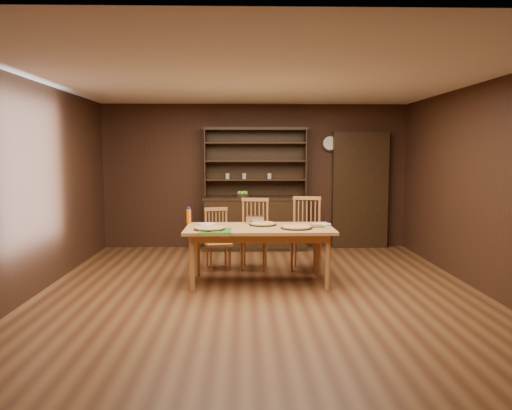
{
  "coord_description": "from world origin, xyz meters",
  "views": [
    {
      "loc": [
        -0.21,
        -6.09,
        1.73
      ],
      "look_at": [
        -0.05,
        0.4,
        1.05
      ],
      "focal_mm": 35.0,
      "sensor_mm": 36.0,
      "label": 1
    }
  ],
  "objects_px": {
    "dining_table": "(259,233)",
    "chair_center": "(254,231)",
    "chair_right": "(306,231)",
    "chair_left": "(217,237)",
    "juice_bottle": "(189,216)",
    "china_hutch": "(255,216)"
  },
  "relations": [
    {
      "from": "juice_bottle",
      "to": "chair_center",
      "type": "bearing_deg",
      "value": 28.67
    },
    {
      "from": "chair_right",
      "to": "dining_table",
      "type": "bearing_deg",
      "value": -116.76
    },
    {
      "from": "dining_table",
      "to": "chair_center",
      "type": "height_order",
      "value": "chair_center"
    },
    {
      "from": "dining_table",
      "to": "chair_left",
      "type": "relative_size",
      "value": 2.14
    },
    {
      "from": "juice_bottle",
      "to": "chair_right",
      "type": "bearing_deg",
      "value": 14.1
    },
    {
      "from": "dining_table",
      "to": "chair_center",
      "type": "distance_m",
      "value": 0.88
    },
    {
      "from": "dining_table",
      "to": "chair_right",
      "type": "relative_size",
      "value": 1.8
    },
    {
      "from": "china_hutch",
      "to": "chair_left",
      "type": "height_order",
      "value": "china_hutch"
    },
    {
      "from": "china_hutch",
      "to": "chair_center",
      "type": "distance_m",
      "value": 1.45
    },
    {
      "from": "chair_right",
      "to": "juice_bottle",
      "type": "relative_size",
      "value": 4.72
    },
    {
      "from": "dining_table",
      "to": "chair_center",
      "type": "relative_size",
      "value": 1.85
    },
    {
      "from": "chair_left",
      "to": "chair_center",
      "type": "bearing_deg",
      "value": -14.25
    },
    {
      "from": "chair_center",
      "to": "juice_bottle",
      "type": "height_order",
      "value": "chair_center"
    },
    {
      "from": "dining_table",
      "to": "chair_center",
      "type": "bearing_deg",
      "value": 92.87
    },
    {
      "from": "china_hutch",
      "to": "chair_center",
      "type": "relative_size",
      "value": 2.07
    },
    {
      "from": "chair_center",
      "to": "chair_right",
      "type": "xyz_separation_m",
      "value": [
        0.76,
        -0.08,
        0.02
      ]
    },
    {
      "from": "dining_table",
      "to": "chair_right",
      "type": "bearing_deg",
      "value": 47.89
    },
    {
      "from": "chair_center",
      "to": "juice_bottle",
      "type": "distance_m",
      "value": 1.1
    },
    {
      "from": "chair_left",
      "to": "juice_bottle",
      "type": "xyz_separation_m",
      "value": [
        -0.37,
        -0.5,
        0.38
      ]
    },
    {
      "from": "chair_right",
      "to": "juice_bottle",
      "type": "distance_m",
      "value": 1.76
    },
    {
      "from": "chair_right",
      "to": "juice_bottle",
      "type": "xyz_separation_m",
      "value": [
        -1.68,
        -0.42,
        0.28
      ]
    },
    {
      "from": "chair_center",
      "to": "chair_right",
      "type": "distance_m",
      "value": 0.77
    }
  ]
}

